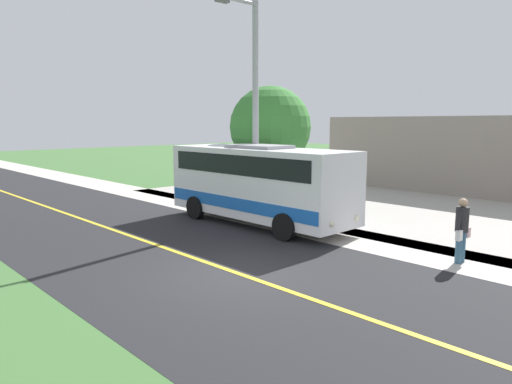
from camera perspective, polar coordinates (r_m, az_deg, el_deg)
name	(u,v)px	position (r m, az deg, el deg)	size (l,w,h in m)	color
ground_plane	(237,273)	(11.99, -2.28, -9.87)	(120.00, 120.00, 0.00)	#3D6633
road_surface	(237,273)	(11.99, -2.28, -9.86)	(8.00, 100.00, 0.01)	black
sidewalk	(356,238)	(15.78, 12.10, -5.55)	(2.40, 100.00, 0.01)	#B2ADA3
road_centre_line	(237,273)	(11.99, -2.28, -9.83)	(0.16, 100.00, 0.00)	gold
shuttle_bus_front	(259,181)	(17.39, 0.37, 1.37)	(2.60, 7.84, 2.96)	white
pedestrian_with_bags	(462,228)	(13.79, 23.76, -4.06)	(0.72, 0.34, 1.77)	#335972
street_light_pole	(253,102)	(18.08, -0.33, 10.88)	(1.97, 0.24, 8.26)	#9E9EA3
tree_curbside	(270,127)	(20.95, 1.75, 7.87)	(3.61, 3.61, 5.38)	#4C3826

